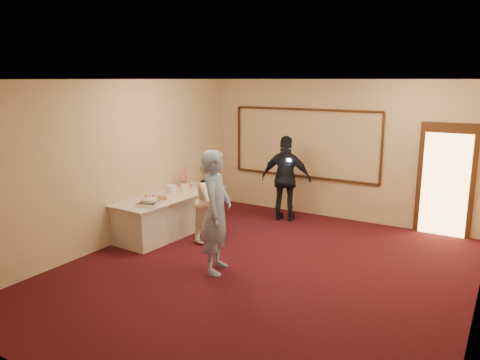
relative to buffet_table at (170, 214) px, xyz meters
The scene contains 14 objects.
floor 2.68m from the buffet_table, 18.18° to the right, with size 7.00×7.00×0.00m, color black.
room_walls 3.12m from the buffet_table, 18.18° to the right, with size 6.04×7.04×3.02m.
wall_molding 3.38m from the buffet_table, 56.98° to the left, with size 3.45×0.04×1.55m.
doorway 5.40m from the buffet_table, 29.37° to the left, with size 1.05×0.07×2.20m.
buffet_table is the anchor object (origin of this frame).
pavlova_tray 0.93m from the buffet_table, 77.03° to the right, with size 0.45×0.52×0.18m.
cupcake_stand 0.98m from the buffet_table, 104.65° to the left, with size 0.32×0.32×0.46m.
plate_stack_a 0.48m from the buffet_table, 104.19° to the left, with size 0.21×0.21×0.17m.
plate_stack_b 0.60m from the buffet_table, 77.88° to the left, with size 0.18×0.18×0.15m.
tart 0.58m from the buffet_table, 74.23° to the right, with size 0.27×0.27×0.06m.
man 2.24m from the buffet_table, 31.26° to the right, with size 0.71×0.47×1.95m, color #86A4DE.
woman 1.03m from the buffet_table, ahead, with size 0.76×0.59×1.56m, color white.
guest 2.58m from the buffet_table, 50.41° to the left, with size 1.07×0.45×1.83m, color black.
camera_flash 2.67m from the buffet_table, 45.49° to the left, with size 0.07×0.04×0.05m, color white.
Camera 1 is at (3.23, -6.14, 3.01)m, focal length 35.00 mm.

